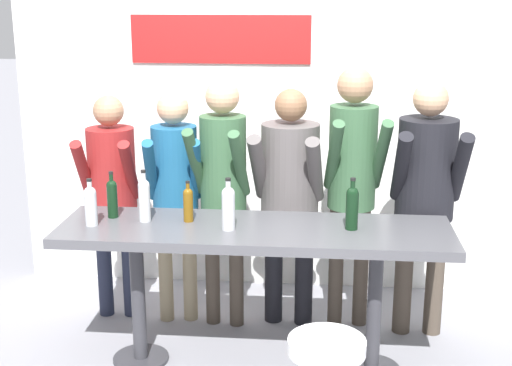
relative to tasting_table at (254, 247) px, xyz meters
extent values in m
plane|color=gray|center=(0.00, 0.00, -0.81)|extent=(40.00, 40.00, 0.00)
cube|color=silver|center=(0.00, 1.39, 0.64)|extent=(4.00, 0.10, 2.90)
cube|color=red|center=(-0.38, 1.33, 1.16)|extent=(1.37, 0.02, 0.36)
cube|color=#4C4C51|center=(0.00, 0.00, 0.10)|extent=(2.40, 0.67, 0.06)
cylinder|color=#333338|center=(-0.74, 0.00, -0.34)|extent=(0.09, 0.09, 0.88)
cylinder|color=#333338|center=(-0.74, 0.00, -0.79)|extent=(0.36, 0.36, 0.02)
cylinder|color=#333338|center=(0.74, 0.00, -0.34)|extent=(0.09, 0.09, 0.88)
cylinder|color=white|center=(0.44, -0.81, -0.21)|extent=(0.40, 0.40, 0.07)
cylinder|color=#23283D|center=(-1.16, 0.65, -0.41)|extent=(0.11, 0.11, 0.78)
cylinder|color=#23283D|center=(-0.98, 0.66, -0.41)|extent=(0.11, 0.11, 0.78)
cylinder|color=maroon|center=(-1.07, 0.66, 0.29)|extent=(0.35, 0.35, 0.62)
sphere|color=#9E7556|center=(-1.07, 0.66, 0.72)|extent=(0.21, 0.21, 0.21)
cylinder|color=maroon|center=(-1.22, 0.50, 0.33)|extent=(0.10, 0.37, 0.48)
cylinder|color=maroon|center=(-0.90, 0.52, 0.33)|extent=(0.10, 0.37, 0.48)
cylinder|color=gray|center=(-0.70, 0.61, -0.41)|extent=(0.10, 0.10, 0.80)
cylinder|color=gray|center=(-0.53, 0.63, -0.41)|extent=(0.10, 0.10, 0.80)
cylinder|color=#19517A|center=(-0.61, 0.62, 0.31)|extent=(0.36, 0.36, 0.63)
sphere|color=tan|center=(-0.61, 0.62, 0.75)|extent=(0.22, 0.22, 0.22)
cylinder|color=#19517A|center=(-0.74, 0.44, 0.36)|extent=(0.13, 0.38, 0.48)
cylinder|color=#19517A|center=(-0.44, 0.49, 0.36)|extent=(0.13, 0.38, 0.48)
cylinder|color=#473D33|center=(-0.36, 0.59, -0.38)|extent=(0.10, 0.10, 0.85)
cylinder|color=#473D33|center=(-0.18, 0.57, -0.38)|extent=(0.10, 0.10, 0.85)
cylinder|color=#335638|center=(-0.27, 0.58, 0.37)|extent=(0.35, 0.35, 0.67)
sphere|color=tan|center=(-0.27, 0.58, 0.84)|extent=(0.23, 0.23, 0.23)
cylinder|color=#335638|center=(-0.44, 0.44, 0.42)|extent=(0.12, 0.39, 0.51)
cylinder|color=#335638|center=(-0.14, 0.40, 0.42)|extent=(0.12, 0.39, 0.51)
cylinder|color=black|center=(0.08, 0.66, -0.40)|extent=(0.13, 0.13, 0.81)
cylinder|color=black|center=(0.29, 0.64, -0.40)|extent=(0.13, 0.13, 0.81)
cylinder|color=#514C4C|center=(0.18, 0.65, 0.33)|extent=(0.44, 0.44, 0.64)
sphere|color=brown|center=(0.18, 0.65, 0.78)|extent=(0.22, 0.22, 0.22)
cylinder|color=#514C4C|center=(-0.02, 0.52, 0.38)|extent=(0.14, 0.40, 0.50)
cylinder|color=#514C4C|center=(0.35, 0.48, 0.38)|extent=(0.14, 0.40, 0.50)
cylinder|color=#473D33|center=(0.52, 0.64, -0.36)|extent=(0.10, 0.10, 0.88)
cylinder|color=#473D33|center=(0.70, 0.66, -0.36)|extent=(0.10, 0.10, 0.88)
cylinder|color=#335638|center=(0.61, 0.65, 0.43)|extent=(0.36, 0.36, 0.70)
sphere|color=#9E7556|center=(0.61, 0.65, 0.92)|extent=(0.24, 0.24, 0.24)
cylinder|color=#335638|center=(0.48, 0.46, 0.48)|extent=(0.13, 0.41, 0.53)
cylinder|color=#335638|center=(0.78, 0.50, 0.48)|extent=(0.13, 0.41, 0.53)
cylinder|color=#473D33|center=(0.98, 0.57, -0.38)|extent=(0.12, 0.12, 0.85)
cylinder|color=#473D33|center=(1.20, 0.57, -0.38)|extent=(0.12, 0.12, 0.85)
cylinder|color=black|center=(1.09, 0.57, 0.38)|extent=(0.39, 0.39, 0.67)
sphere|color=tan|center=(1.09, 0.57, 0.85)|extent=(0.23, 0.23, 0.23)
cylinder|color=black|center=(0.91, 0.41, 0.43)|extent=(0.10, 0.40, 0.52)
cylinder|color=black|center=(1.28, 0.41, 0.43)|extent=(0.10, 0.40, 0.52)
cylinder|color=brown|center=(-0.42, 0.07, 0.22)|extent=(0.06, 0.06, 0.18)
sphere|color=brown|center=(-0.42, 0.07, 0.31)|extent=(0.06, 0.06, 0.06)
cylinder|color=brown|center=(-0.42, 0.07, 0.35)|extent=(0.02, 0.02, 0.06)
cylinder|color=black|center=(-0.42, 0.07, 0.38)|extent=(0.03, 0.03, 0.01)
cylinder|color=black|center=(0.58, 0.02, 0.24)|extent=(0.08, 0.08, 0.22)
sphere|color=black|center=(0.58, 0.02, 0.36)|extent=(0.08, 0.08, 0.08)
cylinder|color=black|center=(0.58, 0.02, 0.39)|extent=(0.03, 0.03, 0.08)
cylinder|color=black|center=(0.58, 0.02, 0.44)|extent=(0.03, 0.03, 0.02)
cylinder|color=black|center=(-0.91, 0.11, 0.24)|extent=(0.07, 0.07, 0.21)
sphere|color=black|center=(-0.91, 0.11, 0.34)|extent=(0.07, 0.07, 0.07)
cylinder|color=black|center=(-0.91, 0.11, 0.38)|extent=(0.03, 0.03, 0.07)
cylinder|color=black|center=(-0.91, 0.11, 0.42)|extent=(0.03, 0.03, 0.02)
cylinder|color=#B7BCC1|center=(-1.00, -0.06, 0.23)|extent=(0.08, 0.08, 0.21)
sphere|color=#B7BCC1|center=(-1.00, -0.06, 0.34)|extent=(0.08, 0.08, 0.08)
cylinder|color=#B7BCC1|center=(-1.00, -0.06, 0.37)|extent=(0.03, 0.03, 0.07)
cylinder|color=black|center=(-1.00, -0.06, 0.42)|extent=(0.03, 0.03, 0.02)
cylinder|color=#B7BCC1|center=(-0.69, 0.05, 0.25)|extent=(0.07, 0.07, 0.23)
sphere|color=#B7BCC1|center=(-0.69, 0.05, 0.36)|extent=(0.07, 0.07, 0.07)
cylinder|color=#B7BCC1|center=(-0.69, 0.05, 0.40)|extent=(0.03, 0.03, 0.08)
cylinder|color=black|center=(-0.69, 0.05, 0.45)|extent=(0.03, 0.03, 0.02)
cylinder|color=#B7BCC1|center=(-0.15, -0.06, 0.24)|extent=(0.08, 0.08, 0.22)
sphere|color=#B7BCC1|center=(-0.15, -0.06, 0.36)|extent=(0.08, 0.08, 0.08)
cylinder|color=#B7BCC1|center=(-0.15, -0.06, 0.40)|extent=(0.03, 0.03, 0.08)
cylinder|color=black|center=(-0.15, -0.06, 0.44)|extent=(0.03, 0.03, 0.02)
camera|label=1|loc=(0.39, -4.09, 1.53)|focal=50.00mm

